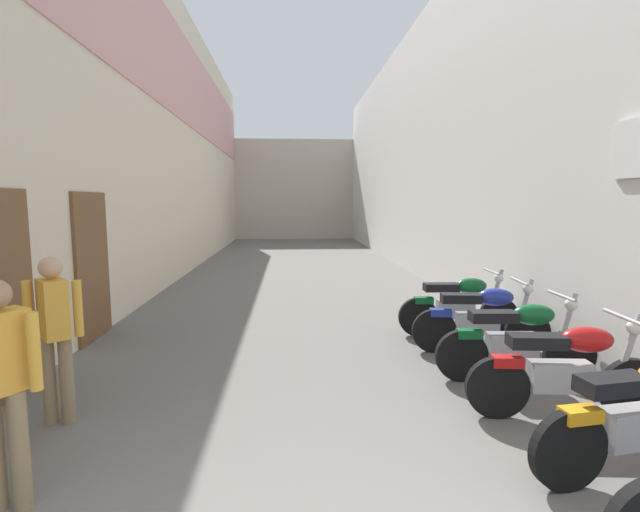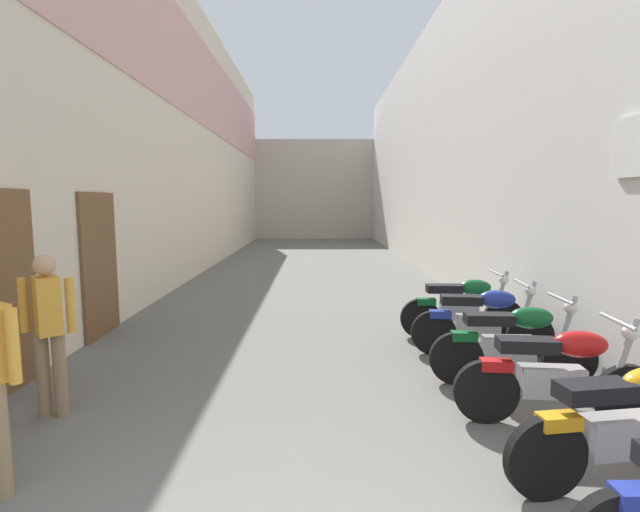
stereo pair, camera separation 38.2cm
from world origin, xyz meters
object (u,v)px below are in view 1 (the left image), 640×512
at_px(motorcycle_sixth, 459,304).
at_px(motorcycle_fifth, 482,317).
at_px(motorcycle_third, 567,368).
at_px(motorcycle_fourth, 517,339).
at_px(pedestrian_by_doorway, 1,378).
at_px(pedestrian_mid_alley, 54,327).

bearing_deg(motorcycle_sixth, motorcycle_fifth, -90.00).
distance_m(motorcycle_third, motorcycle_fourth, 0.95).
bearing_deg(motorcycle_sixth, pedestrian_by_doorway, -139.84).
bearing_deg(motorcycle_fourth, motorcycle_third, -90.00).
relative_size(motorcycle_third, motorcycle_fourth, 1.00).
relative_size(motorcycle_fourth, motorcycle_fifth, 1.00).
height_order(motorcycle_sixth, pedestrian_by_doorway, pedestrian_by_doorway).
distance_m(motorcycle_third, pedestrian_by_doorway, 4.61).
height_order(motorcycle_fourth, motorcycle_fifth, same).
height_order(motorcycle_third, motorcycle_fifth, same).
distance_m(motorcycle_sixth, pedestrian_mid_alley, 5.40).
xyz_separation_m(motorcycle_third, motorcycle_fifth, (-0.00, 1.94, 0.00)).
height_order(motorcycle_sixth, pedestrian_mid_alley, pedestrian_mid_alley).
bearing_deg(pedestrian_mid_alley, pedestrian_by_doorway, -77.69).
height_order(motorcycle_third, pedestrian_by_doorway, pedestrian_by_doorway).
distance_m(motorcycle_third, motorcycle_fifth, 1.94).
bearing_deg(motorcycle_sixth, motorcycle_fourth, -90.00).
xyz_separation_m(motorcycle_third, pedestrian_by_doorway, (-4.48, -1.01, 0.42)).
relative_size(motorcycle_third, motorcycle_sixth, 1.00).
height_order(motorcycle_fourth, pedestrian_by_doorway, pedestrian_by_doorway).
distance_m(motorcycle_fourth, motorcycle_sixth, 1.82).
distance_m(pedestrian_by_doorway, pedestrian_mid_alley, 1.28).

